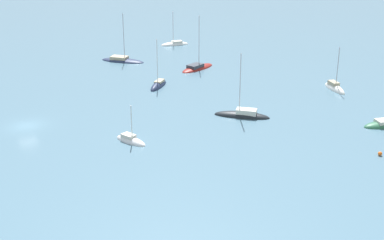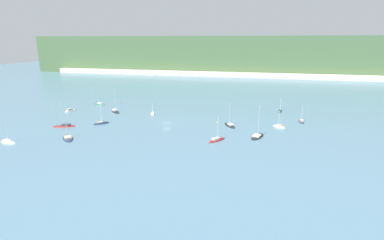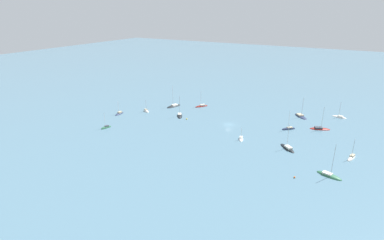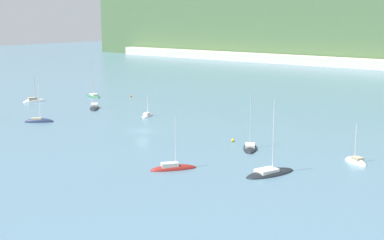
% 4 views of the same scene
% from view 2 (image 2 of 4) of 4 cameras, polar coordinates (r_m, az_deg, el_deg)
% --- Properties ---
extents(ground_plane, '(600.00, 600.00, 0.00)m').
position_cam_2_polar(ground_plane, '(116.52, -4.95, -0.52)').
color(ground_plane, slate).
extents(hillside_ridge, '(373.43, 83.46, 34.51)m').
position_cam_2_polar(hillside_ridge, '(306.32, 7.00, 12.31)').
color(hillside_ridge, '#4C6B42').
rests_on(hillside_ridge, ground_plane).
extents(shore_town_strip, '(317.42, 6.00, 4.28)m').
position_cam_2_polar(shore_town_strip, '(262.75, 5.71, 8.61)').
color(shore_town_strip, beige).
rests_on(shore_town_strip, ground_plane).
extents(sailboat_0, '(8.16, 8.65, 9.97)m').
position_cam_2_polar(sailboat_0, '(105.46, -22.58, -3.26)').
color(sailboat_0, '#232D4C').
rests_on(sailboat_0, ground_plane).
extents(sailboat_1, '(5.58, 5.45, 8.95)m').
position_cam_2_polar(sailboat_1, '(119.63, -16.92, -0.68)').
color(sailboat_1, '#232D4C').
rests_on(sailboat_1, ground_plane).
extents(sailboat_2, '(5.97, 7.60, 10.57)m').
position_cam_2_polar(sailboat_2, '(112.55, 7.21, -1.10)').
color(sailboat_2, black).
rests_on(sailboat_2, ground_plane).
extents(sailboat_3, '(6.62, 3.24, 8.13)m').
position_cam_2_polar(sailboat_3, '(110.11, -31.63, -3.65)').
color(sailboat_3, white).
rests_on(sailboat_3, ground_plane).
extents(sailboat_4, '(5.61, 6.87, 8.81)m').
position_cam_2_polar(sailboat_4, '(95.89, 4.73, -3.89)').
color(sailboat_4, maroon).
rests_on(sailboat_4, ground_plane).
extents(sailboat_5, '(2.70, 4.98, 7.61)m').
position_cam_2_polar(sailboat_5, '(139.42, 16.42, 1.54)').
color(sailboat_5, '#2D6647').
rests_on(sailboat_5, ground_plane).
extents(sailboat_6, '(7.33, 7.05, 9.87)m').
position_cam_2_polar(sailboat_6, '(137.51, -14.40, 1.52)').
color(sailboat_6, black).
rests_on(sailboat_6, ground_plane).
extents(sailboat_7, '(5.54, 9.16, 11.34)m').
position_cam_2_polar(sailboat_7, '(101.52, 12.35, -3.13)').
color(sailboat_7, black).
rests_on(sailboat_7, ground_plane).
extents(sailboat_8, '(4.98, 3.85, 7.09)m').
position_cam_2_polar(sailboat_8, '(114.62, 16.22, -1.29)').
color(sailboat_8, white).
rests_on(sailboat_8, ground_plane).
extents(sailboat_9, '(7.94, 4.44, 11.40)m').
position_cam_2_polar(sailboat_9, '(155.86, -17.22, 2.86)').
color(sailboat_9, '#2D6647').
rests_on(sailboat_9, ground_plane).
extents(sailboat_10, '(3.16, 6.29, 8.04)m').
position_cam_2_polar(sailboat_10, '(145.72, -22.14, 1.61)').
color(sailboat_10, white).
rests_on(sailboat_10, ground_plane).
extents(sailboat_11, '(2.21, 5.72, 7.03)m').
position_cam_2_polar(sailboat_11, '(124.40, 20.12, -0.33)').
color(sailboat_11, '#232D4C').
rests_on(sailboat_11, ground_plane).
extents(sailboat_12, '(8.68, 5.51, 10.45)m').
position_cam_2_polar(sailboat_12, '(120.61, -23.12, -1.11)').
color(sailboat_12, maroon).
rests_on(sailboat_12, ground_plane).
extents(sailboat_13, '(3.27, 5.17, 5.51)m').
position_cam_2_polar(sailboat_13, '(130.85, -7.49, 1.17)').
color(sailboat_13, silver).
rests_on(sailboat_13, ground_plane).
extents(mooring_buoy_0, '(0.51, 0.51, 0.51)m').
position_cam_2_polar(mooring_buoy_0, '(157.06, -13.29, 3.29)').
color(mooring_buoy_0, orange).
rests_on(mooring_buoy_0, ground_plane).
extents(mooring_buoy_1, '(0.58, 0.58, 0.58)m').
position_cam_2_polar(mooring_buoy_1, '(115.46, 4.76, -0.51)').
color(mooring_buoy_1, yellow).
rests_on(mooring_buoy_1, ground_plane).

